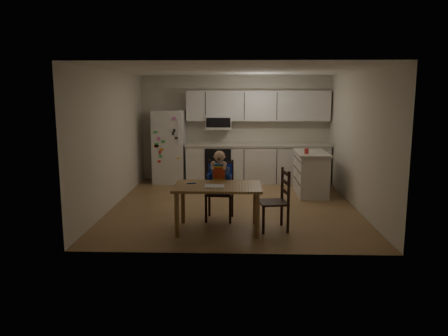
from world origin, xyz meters
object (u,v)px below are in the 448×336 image
at_px(kitchen_island, 311,173).
at_px(chair_side, 279,196).
at_px(red_cup, 307,151).
at_px(dining_table, 218,191).
at_px(chair_booster, 220,178).
at_px(refrigerator, 169,147).

xyz_separation_m(kitchen_island, chair_side, (-0.88, -2.43, 0.09)).
bearing_deg(red_cup, dining_table, -127.08).
bearing_deg(dining_table, chair_booster, 89.68).
distance_m(red_cup, dining_table, 2.80).
relative_size(red_cup, chair_side, 0.11).
bearing_deg(chair_side, red_cup, 151.99).
bearing_deg(kitchen_island, chair_side, -109.95).
distance_m(kitchen_island, chair_booster, 2.63).
relative_size(red_cup, dining_table, 0.08).
xyz_separation_m(red_cup, dining_table, (-1.68, -2.22, -0.33)).
distance_m(red_cup, chair_side, 2.31).
distance_m(kitchen_island, chair_side, 2.59).
xyz_separation_m(kitchen_island, red_cup, (-0.15, -0.28, 0.50)).
bearing_deg(red_cup, chair_booster, -136.26).
bearing_deg(chair_booster, red_cup, 47.80).
relative_size(dining_table, chair_booster, 1.14).
height_order(refrigerator, chair_booster, refrigerator).
bearing_deg(dining_table, red_cup, 52.92).
height_order(kitchen_island, red_cup, red_cup).
relative_size(red_cup, chair_booster, 0.09).
relative_size(refrigerator, chair_side, 1.79).
height_order(dining_table, chair_side, chair_side).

